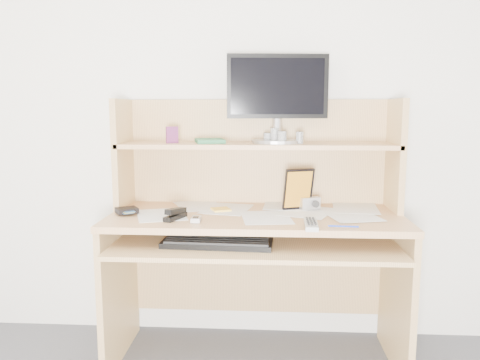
# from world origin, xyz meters

# --- Properties ---
(back_wall) EXTENTS (3.60, 0.04, 2.50)m
(back_wall) POSITION_xyz_m (0.00, 1.80, 1.25)
(back_wall) COLOR white
(back_wall) RESTS_ON floor
(desk) EXTENTS (1.40, 0.70, 1.30)m
(desk) POSITION_xyz_m (0.00, 1.56, 0.69)
(desk) COLOR tan
(desk) RESTS_ON floor
(paper_clutter) EXTENTS (1.32, 0.54, 0.01)m
(paper_clutter) POSITION_xyz_m (0.00, 1.48, 0.75)
(paper_clutter) COLOR white
(paper_clutter) RESTS_ON desk
(keyboard) EXTENTS (0.50, 0.20, 0.03)m
(keyboard) POSITION_xyz_m (-0.17, 1.28, 0.67)
(keyboard) COLOR black
(keyboard) RESTS_ON desk
(tv_remote) EXTENTS (0.06, 0.19, 0.02)m
(tv_remote) POSITION_xyz_m (0.24, 1.23, 0.77)
(tv_remote) COLOR #ACADA8
(tv_remote) RESTS_ON paper_clutter
(flip_phone) EXTENTS (0.04, 0.08, 0.02)m
(flip_phone) POSITION_xyz_m (-0.26, 1.30, 0.77)
(flip_phone) COLOR #B6B6B8
(flip_phone) RESTS_ON paper_clutter
(stapler) EXTENTS (0.09, 0.15, 0.05)m
(stapler) POSITION_xyz_m (-0.36, 1.34, 0.78)
(stapler) COLOR black
(stapler) RESTS_ON paper_clutter
(wallet) EXTENTS (0.12, 0.12, 0.02)m
(wallet) POSITION_xyz_m (-0.62, 1.44, 0.77)
(wallet) COLOR black
(wallet) RESTS_ON paper_clutter
(sticky_note_pad) EXTENTS (0.11, 0.11, 0.01)m
(sticky_note_pad) POSITION_xyz_m (-0.18, 1.54, 0.76)
(sticky_note_pad) COLOR #D1D638
(sticky_note_pad) RESTS_ON desk
(digital_camera) EXTENTS (0.11, 0.07, 0.06)m
(digital_camera) POSITION_xyz_m (0.27, 1.58, 0.79)
(digital_camera) COLOR #B3B3B6
(digital_camera) RESTS_ON paper_clutter
(game_case) EXTENTS (0.14, 0.07, 0.21)m
(game_case) POSITION_xyz_m (0.21, 1.56, 0.86)
(game_case) COLOR black
(game_case) RESTS_ON paper_clutter
(blue_pen) EXTENTS (0.13, 0.02, 0.01)m
(blue_pen) POSITION_xyz_m (0.38, 1.22, 0.76)
(blue_pen) COLOR #1937BD
(blue_pen) RESTS_ON paper_clutter
(card_box) EXTENTS (0.06, 0.05, 0.08)m
(card_box) POSITION_xyz_m (-0.42, 1.60, 1.12)
(card_box) COLOR maroon
(card_box) RESTS_ON desk
(shelf_book) EXTENTS (0.18, 0.22, 0.02)m
(shelf_book) POSITION_xyz_m (-0.24, 1.64, 1.09)
(shelf_book) COLOR #337F41
(shelf_book) RESTS_ON desk
(chip_stack_a) EXTENTS (0.06, 0.06, 0.06)m
(chip_stack_a) POSITION_xyz_m (0.12, 1.60, 1.11)
(chip_stack_a) COLOR black
(chip_stack_a) RESTS_ON desk
(chip_stack_b) EXTENTS (0.04, 0.04, 0.06)m
(chip_stack_b) POSITION_xyz_m (0.21, 1.59, 1.11)
(chip_stack_b) COLOR silver
(chip_stack_b) RESTS_ON desk
(chip_stack_c) EXTENTS (0.05, 0.05, 0.05)m
(chip_stack_c) POSITION_xyz_m (0.05, 1.65, 1.11)
(chip_stack_c) COLOR black
(chip_stack_c) RESTS_ON desk
(chip_stack_d) EXTENTS (0.05, 0.05, 0.08)m
(chip_stack_d) POSITION_xyz_m (0.09, 1.63, 1.12)
(chip_stack_d) COLOR white
(chip_stack_d) RESTS_ON desk
(monitor) EXTENTS (0.51, 0.25, 0.44)m
(monitor) POSITION_xyz_m (0.10, 1.67, 1.32)
(monitor) COLOR #B1B1B6
(monitor) RESTS_ON desk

